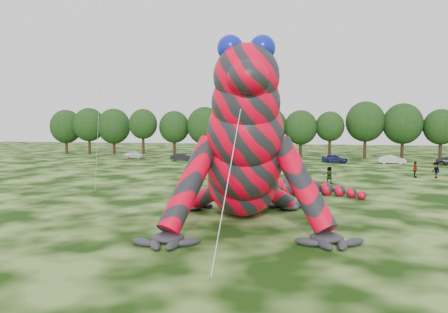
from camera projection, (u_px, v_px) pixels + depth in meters
name	position (u px, v px, depth m)	size (l,w,h in m)	color
ground	(322.00, 230.00, 25.16)	(240.00, 240.00, 0.00)	#16330A
inflatable_gecko	(242.00, 134.00, 28.98)	(18.37, 21.81, 10.91)	#F3001E
flying_kite	(103.00, 9.00, 32.89)	(4.65, 5.60, 17.22)	red
tree_0	(66.00, 132.00, 94.59)	(6.91, 6.22, 9.51)	black
tree_1	(89.00, 131.00, 92.05)	(6.74, 6.07, 9.81)	black
tree_2	(114.00, 132.00, 91.56)	(7.04, 6.34, 9.64)	black
tree_3	(143.00, 132.00, 88.29)	(5.81, 5.23, 9.44)	black
tree_4	(174.00, 133.00, 88.54)	(6.22, 5.60, 9.06)	black
tree_5	(205.00, 131.00, 86.80)	(7.16, 6.44, 9.80)	black
tree_6	(230.00, 132.00, 83.86)	(6.52, 5.86, 9.49)	black
tree_7	(269.00, 133.00, 82.31)	(6.68, 6.01, 9.48)	black
tree_8	(301.00, 134.00, 81.20)	(6.14, 5.53, 8.94)	black
tree_9	(330.00, 135.00, 80.38)	(5.27, 4.74, 8.68)	black
tree_10	(365.00, 130.00, 80.11)	(7.09, 6.38, 10.50)	black
tree_11	(403.00, 131.00, 78.32)	(7.01, 6.31, 10.07)	black
tree_12	(441.00, 135.00, 76.53)	(5.99, 5.39, 8.97)	black
car_0	(135.00, 155.00, 80.78)	(1.63, 4.04, 1.38)	white
car_1	(182.00, 157.00, 75.25)	(1.39, 3.99, 1.31)	black
car_2	(229.00, 156.00, 77.06)	(2.14, 4.64, 1.29)	maroon
car_3	(273.00, 158.00, 71.90)	(1.90, 4.67, 1.36)	silver
car_4	(335.00, 159.00, 70.75)	(1.65, 4.11, 1.40)	navy
car_5	(392.00, 160.00, 69.07)	(1.45, 4.15, 1.37)	beige
spectator_2	(436.00, 170.00, 49.95)	(1.20, 0.69, 1.85)	gray
spectator_3	(415.00, 170.00, 50.55)	(1.11, 0.46, 1.89)	gray
spectator_0	(247.00, 173.00, 47.46)	(0.66, 0.43, 1.80)	gray
spectator_5	(329.00, 175.00, 45.17)	(1.67, 0.53, 1.80)	gray
spectator_4	(194.00, 161.00, 63.70)	(0.86, 0.56, 1.75)	gray
spectator_1	(303.00, 173.00, 48.41)	(0.80, 0.62, 1.64)	gray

